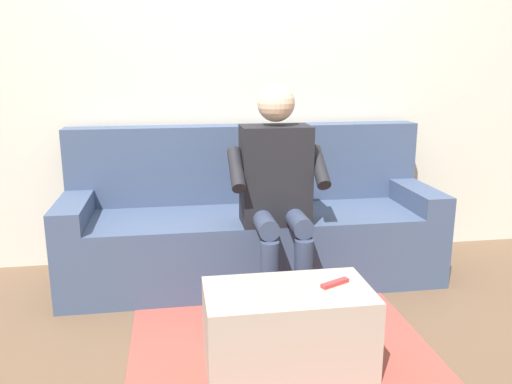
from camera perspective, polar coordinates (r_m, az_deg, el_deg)
The scene contains 7 objects.
ground_plane at distance 2.77m, azimuth 1.87°, elevation -14.70°, with size 8.00×8.00×0.00m, color brown.
back_wall at distance 3.55m, azimuth -1.51°, elevation 12.00°, with size 4.68×0.06×2.42m, color beige.
couch at distance 3.32m, azimuth -0.51°, elevation -3.73°, with size 2.28×0.73×0.93m.
coffee_table at distance 2.40m, azimuth 3.48°, elevation -14.58°, with size 0.73×0.41×0.37m.
person_solo_seated at distance 2.90m, azimuth 2.32°, elevation 1.10°, with size 0.54×0.50×1.22m.
remote_red at distance 2.37m, azimuth 8.59°, elevation -9.78°, with size 0.15×0.03×0.02m, color #B73333.
floor_rug at distance 2.60m, azimuth 2.74°, elevation -16.69°, with size 1.42×1.47×0.01m, color #9E473D.
Camera 1 is at (0.47, 2.99, 1.33)m, focal length 36.76 mm.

